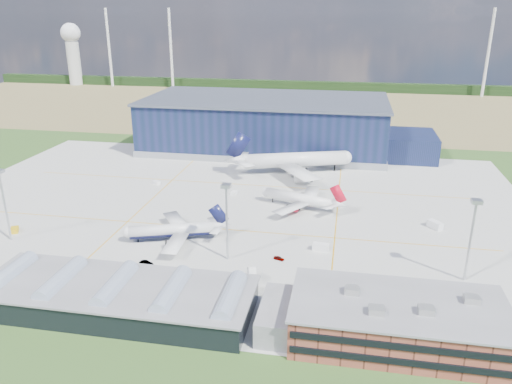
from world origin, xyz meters
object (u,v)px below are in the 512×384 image
(ops_building, at_px, (397,321))
(gse_tug_c, at_px, (275,193))
(airliner_red, at_px, (299,193))
(gse_van_b, at_px, (435,225))
(hangar, at_px, (271,126))
(light_mast_east, at_px, (473,227))
(airstair, at_px, (252,276))
(gse_tug_a, at_px, (15,230))
(gse_cart_b, at_px, (156,183))
(car_b, at_px, (146,263))
(gse_cart_a, at_px, (234,193))
(car_a, at_px, (279,258))
(airliner_navy, at_px, (171,224))
(airliner_widebody, at_px, (296,152))
(light_mast_center, at_px, (227,210))
(gse_van_c, at_px, (321,247))
(light_mast_west, at_px, (3,194))

(ops_building, bearing_deg, gse_tug_c, 114.93)
(airliner_red, bearing_deg, gse_van_b, -173.99)
(hangar, height_order, gse_van_b, hangar)
(gse_tug_c, bearing_deg, light_mast_east, -46.46)
(airliner_red, distance_m, airstair, 55.66)
(gse_tug_a, height_order, gse_cart_b, gse_tug_a)
(car_b, bearing_deg, airliner_red, -24.24)
(light_mast_east, xyz_separation_m, gse_cart_b, (-109.70, 58.80, -14.71))
(gse_cart_a, bearing_deg, car_a, -52.74)
(gse_tug_a, distance_m, car_b, 52.37)
(airliner_navy, relative_size, gse_tug_c, 10.11)
(hangar, distance_m, gse_cart_b, 76.70)
(car_a, bearing_deg, airliner_navy, 100.15)
(hangar, height_order, gse_cart_b, hangar)
(airliner_red, bearing_deg, hangar, -55.68)
(light_mast_east, height_order, gse_tug_c, light_mast_east)
(airliner_widebody, bearing_deg, airliner_red, -100.44)
(hangar, height_order, light_mast_center, hangar)
(gse_cart_a, xyz_separation_m, gse_cart_b, (-34.33, 5.90, 0.09))
(airliner_widebody, xyz_separation_m, gse_van_b, (52.15, -51.20, -8.17))
(light_mast_center, xyz_separation_m, gse_van_b, (62.25, 33.80, -14.23))
(gse_van_c, bearing_deg, gse_tug_c, 31.90)
(ops_building, distance_m, gse_cart_a, 99.78)
(gse_tug_a, bearing_deg, airstair, -40.43)
(ops_building, bearing_deg, hangar, 108.63)
(car_a, bearing_deg, airliner_widebody, 24.76)
(airliner_navy, relative_size, airstair, 6.86)
(airliner_widebody, xyz_separation_m, gse_tug_c, (-4.72, -29.72, -8.65))
(airliner_navy, bearing_deg, ops_building, 129.87)
(hangar, xyz_separation_m, light_mast_east, (72.19, -124.80, 3.82))
(airliner_red, relative_size, gse_cart_a, 11.53)
(airliner_widebody, bearing_deg, ops_building, -91.66)
(hangar, height_order, car_b, hangar)
(gse_van_b, relative_size, gse_cart_b, 1.57)
(airliner_widebody, distance_m, gse_van_c, 76.81)
(ops_building, distance_m, gse_tug_a, 122.69)
(gse_van_b, bearing_deg, gse_tug_c, 121.31)
(gse_cart_a, xyz_separation_m, gse_tug_c, (15.74, 2.38, 0.09))
(gse_cart_a, height_order, gse_cart_b, gse_cart_b)
(gse_tug_a, bearing_deg, gse_van_c, -26.09)
(light_mast_west, distance_m, gse_van_c, 97.75)
(gse_tug_c, xyz_separation_m, airstair, (3.92, -66.47, 0.84))
(ops_building, distance_m, airliner_navy, 75.98)
(ops_building, relative_size, light_mast_east, 2.00)
(gse_cart_a, xyz_separation_m, car_b, (-11.38, -60.84, 0.02))
(airliner_red, bearing_deg, airstair, 101.47)
(airliner_navy, distance_m, gse_van_b, 86.04)
(light_mast_center, bearing_deg, gse_cart_b, 127.24)
(gse_tug_c, relative_size, car_b, 0.83)
(gse_tug_a, distance_m, gse_van_b, 137.63)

